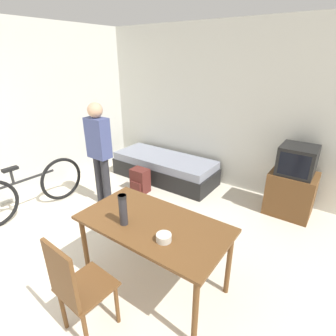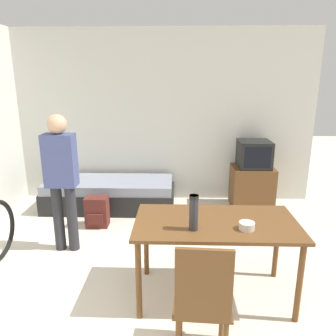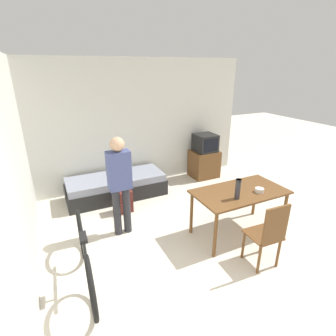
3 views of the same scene
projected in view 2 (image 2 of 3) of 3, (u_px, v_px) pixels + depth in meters
wall_back at (149, 117)px, 5.22m from camera, size 5.21×0.06×2.70m
daybed at (110, 194)px, 5.06m from camera, size 1.97×0.78×0.45m
tv at (252, 177)px, 5.04m from camera, size 0.62×0.52×1.05m
dining_table at (216, 230)px, 2.89m from camera, size 1.43×0.76×0.75m
wooden_chair at (203, 300)px, 2.19m from camera, size 0.42×0.42×0.96m
person_standing at (61, 174)px, 3.65m from camera, size 0.34×0.21×1.59m
thermos_flask at (194, 211)px, 2.67m from camera, size 0.08×0.08×0.30m
mate_bowl at (247, 226)px, 2.71m from camera, size 0.13×0.13×0.06m
backpack at (97, 212)px, 4.44m from camera, size 0.30×0.24×0.42m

